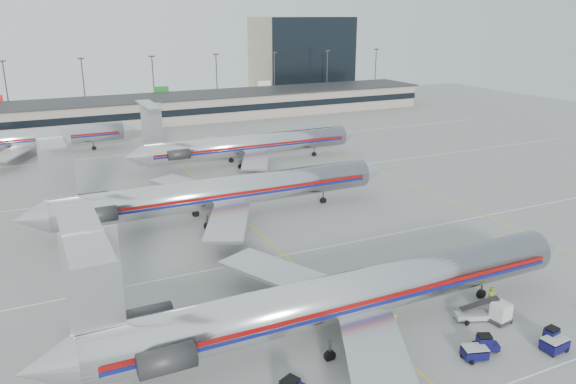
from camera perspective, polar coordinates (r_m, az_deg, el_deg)
ground at (r=55.72m, az=4.10°, el=-10.23°), size 260.00×260.00×0.00m
apron_markings at (r=63.68m, az=-0.38°, el=-6.44°), size 160.00×0.15×0.02m
terminal at (r=144.52m, az=-15.62°, el=7.93°), size 162.00×17.00×6.25m
light_mast_row at (r=157.50m, az=-16.75°, el=10.59°), size 163.60×0.40×15.28m
distant_building at (r=191.85m, az=1.33°, el=13.64°), size 30.00×20.00×25.00m
jet_foreground at (r=47.10m, az=5.10°, el=-10.57°), size 50.00×29.44×13.09m
jet_second_row at (r=73.58m, az=-7.31°, el=-0.06°), size 50.00×29.44×13.09m
jet_third_row at (r=101.20m, az=-4.30°, el=4.80°), size 44.71×27.50×12.22m
jet_back_row at (r=117.68m, az=-25.85°, el=4.86°), size 43.74×26.91×11.96m
tug_center at (r=49.22m, az=19.40°, el=-14.37°), size 2.23×1.71×1.63m
tug_right at (r=52.21m, az=25.25°, el=-13.17°), size 2.12×1.26×1.63m
cart_inner at (r=48.21m, az=18.42°, el=-15.22°), size 2.20×1.82×1.08m
cart_outer at (r=51.50m, az=25.45°, el=-13.79°), size 2.18×1.58×1.17m
uld_container at (r=53.76m, az=20.81°, el=-11.41°), size 1.95×1.70×1.86m
belt_loader at (r=53.65m, az=18.42°, el=-11.68°), size 3.98×2.30×2.04m
ramp_worker_near at (r=49.96m, az=10.80°, el=-12.98°), size 0.62×0.72×1.65m
ramp_worker_far at (r=57.08m, az=20.00°, el=-9.76°), size 0.79×0.64×1.53m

